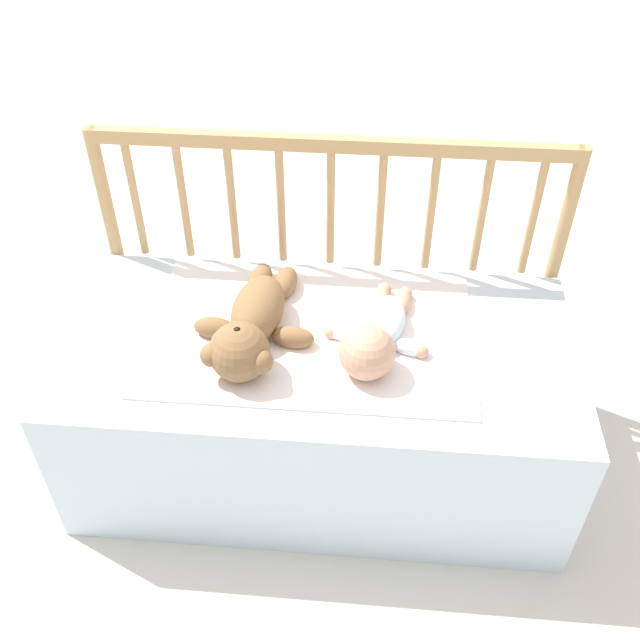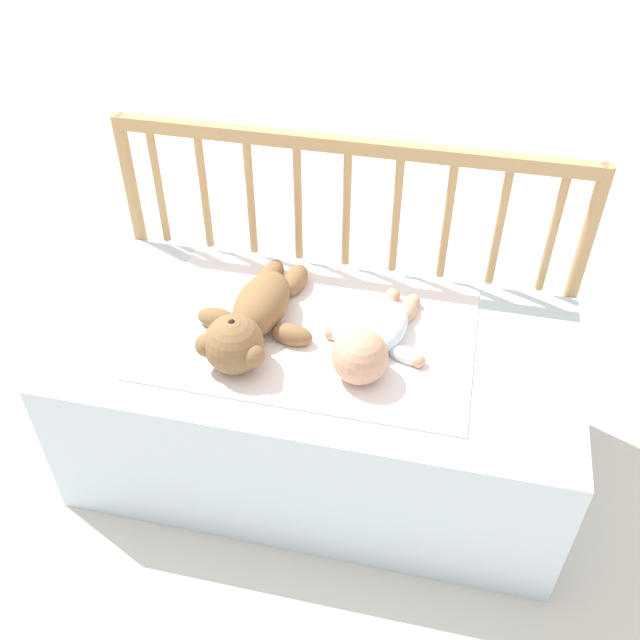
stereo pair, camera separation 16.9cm
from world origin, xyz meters
TOP-DOWN VIEW (x-y plane):
  - ground_plane at (0.00, 0.00)m, footprint 12.00×12.00m
  - crib_mattress at (0.00, 0.00)m, footprint 1.25×0.62m
  - crib_rail at (-0.00, 0.33)m, footprint 1.25×0.04m
  - blanket at (-0.03, 0.03)m, footprint 0.79×0.51m
  - teddy_bear at (-0.16, -0.02)m, footprint 0.30×0.45m
  - baby at (0.13, -0.01)m, footprint 0.26×0.37m

SIDE VIEW (x-z plane):
  - ground_plane at x=0.00m, z-range 0.00..0.00m
  - crib_mattress at x=0.00m, z-range 0.00..0.44m
  - blanket at x=-0.03m, z-range 0.44..0.44m
  - baby at x=0.13m, z-range 0.42..0.55m
  - teddy_bear at x=-0.16m, z-range 0.42..0.57m
  - crib_rail at x=0.00m, z-range 0.17..0.98m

